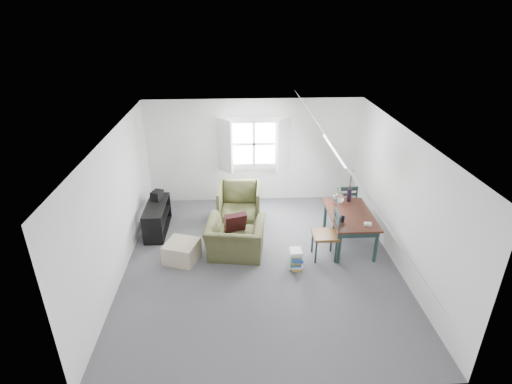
{
  "coord_description": "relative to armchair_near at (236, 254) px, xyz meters",
  "views": [
    {
      "loc": [
        -0.42,
        -6.19,
        4.43
      ],
      "look_at": [
        -0.06,
        0.6,
        1.2
      ],
      "focal_mm": 28.0,
      "sensor_mm": 36.0,
      "label": 1
    }
  ],
  "objects": [
    {
      "name": "dormer_window",
      "position": [
        0.47,
        2.34,
        1.45
      ],
      "size": [
        1.71,
        0.35,
        1.3
      ],
      "color": "white",
      "rests_on": "wall_back"
    },
    {
      "name": "armchair_far",
      "position": [
        0.09,
        1.35,
        0.0
      ],
      "size": [
        0.97,
        0.99,
        0.85
      ],
      "primitive_type": "imported",
      "rotation": [
        0.0,
        0.0,
        -0.07
      ],
      "color": "#444626",
      "rests_on": "floor"
    },
    {
      "name": "wall_back",
      "position": [
        0.47,
        2.42,
        1.25
      ],
      "size": [
        5.0,
        0.0,
        5.0
      ],
      "primitive_type": "plane",
      "rotation": [
        1.57,
        0.0,
        0.0
      ],
      "color": "white",
      "rests_on": "ground"
    },
    {
      "name": "electronics_box",
      "position": [
        -1.66,
        1.25,
        0.71
      ],
      "size": [
        0.27,
        0.31,
        0.21
      ],
      "primitive_type": "cube",
      "rotation": [
        0.0,
        0.0,
        -0.37
      ],
      "color": "black",
      "rests_on": "media_shelf"
    },
    {
      "name": "dining_chair_near",
      "position": [
        1.72,
        -0.18,
        0.51
      ],
      "size": [
        0.46,
        0.46,
        0.98
      ],
      "rotation": [
        0.0,
        0.0,
        -1.51
      ],
      "color": "brown",
      "rests_on": "floor"
    },
    {
      "name": "armchair_near",
      "position": [
        0.0,
        0.0,
        0.0
      ],
      "size": [
        1.2,
        1.09,
        0.7
      ],
      "primitive_type": "imported",
      "rotation": [
        0.0,
        0.0,
        2.99
      ],
      "color": "#444626",
      "rests_on": "floor"
    },
    {
      "name": "media_shelf",
      "position": [
        -1.66,
        0.96,
        0.28
      ],
      "size": [
        0.4,
        1.2,
        0.62
      ],
      "rotation": [
        0.0,
        0.0,
        -0.06
      ],
      "color": "black",
      "rests_on": "floor"
    },
    {
      "name": "ceiling",
      "position": [
        0.47,
        -0.33,
        2.5
      ],
      "size": [
        5.5,
        5.5,
        0.0
      ],
      "primitive_type": "plane",
      "rotation": [
        3.14,
        0.0,
        0.0
      ],
      "color": "white",
      "rests_on": "wall_back"
    },
    {
      "name": "paper_box",
      "position": [
        2.46,
        -0.21,
        0.72
      ],
      "size": [
        0.15,
        0.11,
        0.04
      ],
      "primitive_type": "cube",
      "rotation": [
        0.0,
        0.0,
        -0.19
      ],
      "color": "white",
      "rests_on": "dining_table"
    },
    {
      "name": "ottoman",
      "position": [
        -1.02,
        -0.13,
        0.19
      ],
      "size": [
        0.72,
        0.72,
        0.38
      ],
      "primitive_type": "cube",
      "rotation": [
        0.0,
        0.0,
        -0.33
      ],
      "color": "tan",
      "rests_on": "floor"
    },
    {
      "name": "floor",
      "position": [
        0.47,
        -0.33,
        0.0
      ],
      "size": [
        5.5,
        5.5,
        0.0
      ],
      "primitive_type": "plane",
      "color": "#535258",
      "rests_on": "ground"
    },
    {
      "name": "demijohn",
      "position": [
        2.11,
        0.69,
        0.83
      ],
      "size": [
        0.23,
        0.23,
        0.33
      ],
      "rotation": [
        0.0,
        0.0,
        -0.37
      ],
      "color": "silver",
      "rests_on": "dining_table"
    },
    {
      "name": "dining_chair_far",
      "position": [
        2.42,
        1.17,
        0.48
      ],
      "size": [
        0.43,
        0.43,
        0.92
      ],
      "rotation": [
        0.0,
        0.0,
        3.38
      ],
      "color": "brown",
      "rests_on": "floor"
    },
    {
      "name": "magazine_stack",
      "position": [
        1.1,
        -0.5,
        0.19
      ],
      "size": [
        0.28,
        0.33,
        0.37
      ],
      "rotation": [
        0.0,
        0.0,
        0.14
      ],
      "color": "#B29933",
      "rests_on": "floor"
    },
    {
      "name": "slope_right",
      "position": [
        2.02,
        -0.33,
        1.78
      ],
      "size": [
        3.19,
        5.5,
        4.48
      ],
      "primitive_type": "plane",
      "rotation": [
        0.0,
        -2.19,
        0.0
      ],
      "color": "white",
      "rests_on": "wall_right"
    },
    {
      "name": "skylight",
      "position": [
        2.02,
        0.97,
        1.75
      ],
      "size": [
        0.35,
        0.75,
        0.47
      ],
      "primitive_type": "cube",
      "rotation": [
        0.0,
        0.95,
        0.0
      ],
      "color": "white",
      "rests_on": "slope_right"
    },
    {
      "name": "dining_table",
      "position": [
        2.26,
        0.24,
        0.61
      ],
      "size": [
        0.84,
        1.4,
        0.7
      ],
      "rotation": [
        0.0,
        0.0,
        0.04
      ],
      "color": "#35150D",
      "rests_on": "floor"
    },
    {
      "name": "wall_right",
      "position": [
        2.97,
        -0.33,
        1.25
      ],
      "size": [
        0.0,
        5.5,
        5.5
      ],
      "primitive_type": "plane",
      "rotation": [
        1.57,
        0.0,
        -1.57
      ],
      "color": "white",
      "rests_on": "ground"
    },
    {
      "name": "throw_pillow",
      "position": [
        0.0,
        0.15,
        0.62
      ],
      "size": [
        0.47,
        0.35,
        0.43
      ],
      "primitive_type": "cube",
      "rotation": [
        0.31,
        0.0,
        0.3
      ],
      "color": "black",
      "rests_on": "armchair_near"
    },
    {
      "name": "vase_twigs",
      "position": [
        2.36,
        0.79,
        0.85
      ],
      "size": [
        0.09,
        0.1,
        0.7
      ],
      "rotation": [
        0.0,
        0.0,
        -0.32
      ],
      "color": "black",
      "rests_on": "dining_table"
    },
    {
      "name": "cup",
      "position": [
        2.01,
        -0.06,
        0.7
      ],
      "size": [
        0.14,
        0.14,
        0.1
      ],
      "primitive_type": "imported",
      "rotation": [
        0.0,
        0.0,
        -0.32
      ],
      "color": "black",
      "rests_on": "dining_table"
    },
    {
      "name": "wall_left",
      "position": [
        -2.03,
        -0.33,
        1.25
      ],
      "size": [
        0.0,
        5.5,
        5.5
      ],
      "primitive_type": "plane",
      "rotation": [
        1.57,
        0.0,
        1.57
      ],
      "color": "white",
      "rests_on": "ground"
    },
    {
      "name": "wall_front",
      "position": [
        0.47,
        -3.08,
        1.25
      ],
      "size": [
        5.0,
        0.0,
        5.0
      ],
      "primitive_type": "plane",
      "rotation": [
        -1.57,
        0.0,
        0.0
      ],
      "color": "white",
      "rests_on": "ground"
    },
    {
      "name": "slope_left",
      "position": [
        -1.08,
        -0.33,
        1.78
      ],
      "size": [
        3.19,
        5.5,
        4.48
      ],
      "primitive_type": "plane",
      "rotation": [
        0.0,
        2.19,
        0.0
      ],
      "color": "white",
      "rests_on": "wall_left"
    }
  ]
}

